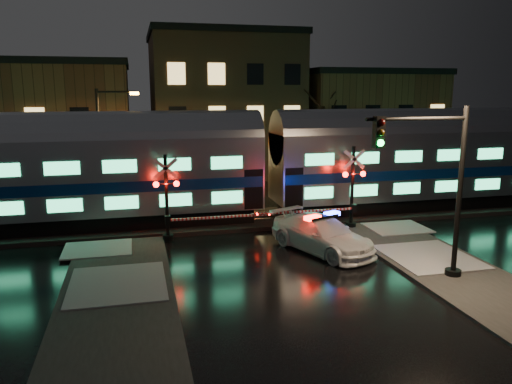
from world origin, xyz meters
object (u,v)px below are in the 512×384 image
at_px(crossing_signal_right, 346,196).
at_px(traffic_light, 436,191).
at_px(police_car, 322,234).
at_px(crossing_signal_left, 174,206).
at_px(streetlight, 104,143).

relative_size(crossing_signal_right, traffic_light, 0.93).
xyz_separation_m(police_car, crossing_signal_left, (-6.33, 3.13, 0.95)).
height_order(traffic_light, streetlight, streetlight).
bearing_deg(streetlight, crossing_signal_left, -62.80).
relative_size(crossing_signal_right, crossing_signal_left, 1.03).
height_order(crossing_signal_left, traffic_light, traffic_light).
distance_m(crossing_signal_left, traffic_light, 11.90).
xyz_separation_m(police_car, traffic_light, (2.76, -4.34, 2.73)).
distance_m(police_car, traffic_light, 5.82).
relative_size(crossing_signal_left, traffic_light, 0.90).
relative_size(crossing_signal_left, streetlight, 0.82).
distance_m(crossing_signal_left, streetlight, 7.91).
height_order(crossing_signal_right, traffic_light, traffic_light).
xyz_separation_m(crossing_signal_right, crossing_signal_left, (-8.87, -0.00, -0.06)).
distance_m(crossing_signal_right, traffic_light, 7.67).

